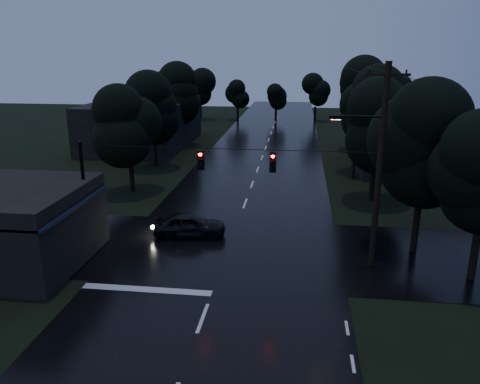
# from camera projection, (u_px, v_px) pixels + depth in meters

# --- Properties ---
(main_road) EXTENTS (12.00, 120.00, 0.02)m
(main_road) POSITION_uv_depth(u_px,v_px,m) (258.00, 170.00, 42.74)
(main_road) COLOR black
(main_road) RESTS_ON ground
(cross_street) EXTENTS (60.00, 9.00, 0.02)m
(cross_street) POSITION_uv_depth(u_px,v_px,m) (228.00, 249.00, 25.64)
(cross_street) COLOR black
(cross_street) RESTS_ON ground
(building_far_right) EXTENTS (10.00, 14.00, 4.40)m
(building_far_right) POSITION_uv_depth(u_px,v_px,m) (409.00, 142.00, 44.22)
(building_far_right) COLOR black
(building_far_right) RESTS_ON ground
(building_far_left) EXTENTS (10.00, 16.00, 5.00)m
(building_far_left) POSITION_uv_depth(u_px,v_px,m) (143.00, 124.00, 53.19)
(building_far_left) COLOR black
(building_far_left) RESTS_ON ground
(utility_pole_main) EXTENTS (3.50, 0.30, 10.00)m
(utility_pole_main) POSITION_uv_depth(u_px,v_px,m) (378.00, 164.00, 22.28)
(utility_pole_main) COLOR black
(utility_pole_main) RESTS_ON ground
(utility_pole_far) EXTENTS (2.00, 0.30, 7.50)m
(utility_pole_far) POSITION_uv_depth(u_px,v_px,m) (356.00, 133.00, 38.72)
(utility_pole_far) COLOR black
(utility_pole_far) RESTS_ON ground
(anchor_pole_left) EXTENTS (0.18, 0.18, 6.00)m
(anchor_pole_left) POSITION_uv_depth(u_px,v_px,m) (85.00, 197.00, 24.73)
(anchor_pole_left) COLOR black
(anchor_pole_left) RESTS_ON ground
(span_signals) EXTENTS (15.00, 0.37, 1.12)m
(span_signals) POSITION_uv_depth(u_px,v_px,m) (236.00, 160.00, 23.10)
(span_signals) COLOR black
(span_signals) RESTS_ON ground
(tree_corner_near) EXTENTS (4.48, 4.48, 9.44)m
(tree_corner_near) POSITION_uv_depth(u_px,v_px,m) (426.00, 142.00, 23.66)
(tree_corner_near) COLOR black
(tree_corner_near) RESTS_ON ground
(tree_left_a) EXTENTS (3.92, 3.92, 8.26)m
(tree_left_a) POSITION_uv_depth(u_px,v_px,m) (128.00, 124.00, 34.70)
(tree_left_a) COLOR black
(tree_left_a) RESTS_ON ground
(tree_left_b) EXTENTS (4.20, 4.20, 8.85)m
(tree_left_b) POSITION_uv_depth(u_px,v_px,m) (153.00, 106.00, 42.26)
(tree_left_b) COLOR black
(tree_left_b) RESTS_ON ground
(tree_left_c) EXTENTS (4.48, 4.48, 9.44)m
(tree_left_c) POSITION_uv_depth(u_px,v_px,m) (175.00, 93.00, 51.72)
(tree_left_c) COLOR black
(tree_left_c) RESTS_ON ground
(tree_right_a) EXTENTS (4.20, 4.20, 8.85)m
(tree_right_a) POSITION_uv_depth(u_px,v_px,m) (377.00, 123.00, 32.43)
(tree_right_a) COLOR black
(tree_right_a) RESTS_ON ground
(tree_right_b) EXTENTS (4.48, 4.48, 9.44)m
(tree_right_b) POSITION_uv_depth(u_px,v_px,m) (370.00, 105.00, 39.85)
(tree_right_b) COLOR black
(tree_right_b) RESTS_ON ground
(tree_right_c) EXTENTS (4.76, 4.76, 10.03)m
(tree_right_c) POSITION_uv_depth(u_px,v_px,m) (363.00, 91.00, 49.17)
(tree_right_c) COLOR black
(tree_right_c) RESTS_ON ground
(car) EXTENTS (4.36, 2.26, 1.42)m
(car) POSITION_uv_depth(u_px,v_px,m) (190.00, 225.00, 27.28)
(car) COLOR black
(car) RESTS_ON ground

